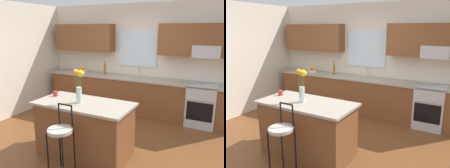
{
  "view_description": "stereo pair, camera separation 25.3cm",
  "coord_description": "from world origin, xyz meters",
  "views": [
    {
      "loc": [
        2.07,
        -3.52,
        2.1
      ],
      "look_at": [
        0.02,
        0.55,
        1.0
      ],
      "focal_mm": 37.25,
      "sensor_mm": 36.0,
      "label": 1
    },
    {
      "loc": [
        2.3,
        -3.4,
        2.1
      ],
      "look_at": [
        0.02,
        0.55,
        1.0
      ],
      "focal_mm": 37.25,
      "sensor_mm": 36.0,
      "label": 2
    }
  ],
  "objects": [
    {
      "name": "bar_stool_near",
      "position": [
        0.04,
        -1.12,
        0.64
      ],
      "size": [
        0.36,
        0.36,
        1.04
      ],
      "color": "black",
      "rests_on": "ground"
    },
    {
      "name": "fruit_bowl_oranges",
      "position": [
        -1.47,
        1.7,
        0.98
      ],
      "size": [
        0.24,
        0.24,
        0.16
      ],
      "color": "silver",
      "rests_on": "counter_run"
    },
    {
      "name": "counter_run",
      "position": [
        0.0,
        1.7,
        0.47
      ],
      "size": [
        4.56,
        0.64,
        0.92
      ],
      "color": "brown",
      "rests_on": "ground"
    },
    {
      "name": "kitchen_island",
      "position": [
        0.04,
        -0.51,
        0.46
      ],
      "size": [
        1.61,
        0.79,
        0.92
      ],
      "color": "brown",
      "rests_on": "ground"
    },
    {
      "name": "sink_faucet",
      "position": [
        0.11,
        1.84,
        1.06
      ],
      "size": [
        0.02,
        0.13,
        0.23
      ],
      "color": "#B7BABC",
      "rests_on": "counter_run"
    },
    {
      "name": "wall_left",
      "position": [
        -2.56,
        0.3,
        1.35
      ],
      "size": [
        0.12,
        4.6,
        2.7
      ],
      "primitive_type": "cube",
      "color": "beige",
      "rests_on": "ground"
    },
    {
      "name": "oven_range",
      "position": [
        1.64,
        1.68,
        0.46
      ],
      "size": [
        0.6,
        0.64,
        0.92
      ],
      "color": "#B7BABC",
      "rests_on": "ground"
    },
    {
      "name": "ground_plane",
      "position": [
        0.0,
        0.0,
        0.0
      ],
      "size": [
        14.0,
        14.0,
        0.0
      ],
      "primitive_type": "plane",
      "color": "brown"
    },
    {
      "name": "mug_ceramic",
      "position": [
        -0.62,
        -0.43,
        0.97
      ],
      "size": [
        0.08,
        0.08,
        0.09
      ],
      "primitive_type": "cylinder",
      "color": "#A52D28",
      "rests_on": "kitchen_island"
    },
    {
      "name": "bottle_olive_oil",
      "position": [
        -0.77,
        1.7,
        1.06
      ],
      "size": [
        0.06,
        0.06,
        0.34
      ],
      "color": "olive",
      "rests_on": "counter_run"
    },
    {
      "name": "back_wall_assembly",
      "position": [
        0.03,
        1.99,
        1.51
      ],
      "size": [
        5.6,
        0.5,
        2.7
      ],
      "color": "beige",
      "rests_on": "ground"
    },
    {
      "name": "flower_vase",
      "position": [
        -0.02,
        -0.55,
        1.25
      ],
      "size": [
        0.17,
        0.14,
        0.56
      ],
      "color": "silver",
      "rests_on": "kitchen_island"
    }
  ]
}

